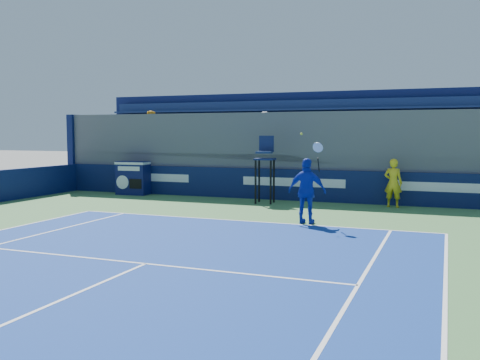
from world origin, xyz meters
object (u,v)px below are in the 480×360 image
at_px(tennis_player, 307,191).
at_px(match_clock, 133,177).
at_px(ball_person, 393,183).
at_px(umpire_chair, 265,162).

bearing_deg(tennis_player, match_clock, 152.48).
relative_size(ball_person, umpire_chair, 0.68).
bearing_deg(tennis_player, umpire_chair, 123.49).
relative_size(ball_person, match_clock, 1.21).
distance_m(ball_person, match_clock, 10.50).
height_order(ball_person, tennis_player, tennis_player).
height_order(ball_person, match_clock, ball_person).
distance_m(match_clock, umpire_chair, 6.10).
height_order(umpire_chair, tennis_player, tennis_player).
xyz_separation_m(umpire_chair, tennis_player, (2.55, -3.85, -0.58)).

